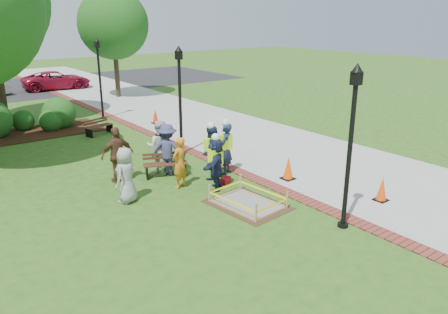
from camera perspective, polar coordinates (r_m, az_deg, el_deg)
ground at (r=13.15m, az=1.44°, el=-5.84°), size 100.00×100.00×0.00m
sidewalk at (r=23.68m, az=-4.25°, el=4.98°), size 6.00×60.00×0.02m
brick_edging at (r=22.13m, az=-11.32°, el=3.77°), size 0.50×60.00×0.03m
mulch_bed at (r=22.48m, az=-24.53°, el=2.71°), size 7.00×3.00×0.05m
parking_lot at (r=37.53m, az=-25.55°, el=8.10°), size 36.00×12.00×0.01m
wet_concrete_pad at (r=12.84m, az=3.10°, el=-5.33°), size 1.91×2.45×0.55m
bench_near at (r=15.22m, az=-7.64°, el=-1.58°), size 1.56×1.02×0.81m
bench_far at (r=21.26m, az=-15.97°, el=3.45°), size 1.43×0.82×0.74m
cone_front at (r=13.88m, az=19.92°, el=-4.04°), size 0.38×0.38×0.75m
cone_back at (r=14.90m, az=8.39°, el=-1.50°), size 0.41×0.41×0.82m
cone_far at (r=22.82m, az=-8.96°, el=5.24°), size 0.39×0.39×0.77m
toolbox at (r=14.51m, az=0.16°, el=-3.07°), size 0.45×0.36×0.20m
lamp_near at (r=11.22m, az=16.26°, el=2.65°), size 0.28×0.28×4.26m
lamp_mid at (r=17.09m, az=-5.79°, el=8.34°), size 0.28×0.28×4.26m
lamp_far at (r=24.21m, az=-15.97°, el=10.57°), size 0.28×0.28×4.26m
tree_right at (r=30.73m, az=-14.27°, el=16.46°), size 4.59×4.59×7.10m
shrub_c at (r=22.89m, az=-21.56°, el=3.28°), size 1.11×1.11×1.11m
shrub_d at (r=23.37m, az=-20.58°, el=3.67°), size 1.64×1.64×1.64m
shrub_e at (r=23.53m, az=-24.64°, el=3.26°), size 1.05×1.05×1.05m
casual_person_a at (r=13.15m, az=-12.67°, el=-2.34°), size 0.64×0.58×1.69m
casual_person_b at (r=14.00m, az=-5.83°, el=-0.75°), size 0.63×0.52×1.67m
casual_person_c at (r=15.48m, az=-8.41°, el=1.36°), size 0.71×0.67×1.87m
casual_person_d at (r=14.78m, az=-13.72°, el=0.25°), size 0.62×0.42×1.88m
casual_person_e at (r=15.17m, az=-7.37°, el=0.93°), size 0.68×0.66×1.81m
hivis_worker_a at (r=13.75m, az=-1.11°, el=-0.65°), size 0.64×0.63×1.85m
hivis_worker_b at (r=15.13m, az=0.20°, el=1.30°), size 0.69×0.64×1.96m
hivis_worker_c at (r=14.68m, az=-1.70°, el=0.78°), size 0.68×0.56×1.98m
parked_car_c at (r=35.87m, az=-20.92°, el=8.28°), size 2.39×4.71×1.48m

